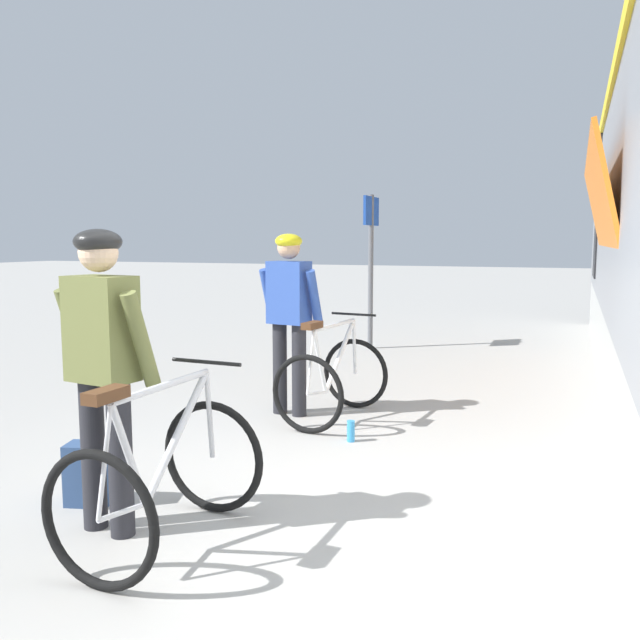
% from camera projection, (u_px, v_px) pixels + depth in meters
% --- Properties ---
extents(ground_plane, '(80.00, 80.00, 0.00)m').
position_uv_depth(ground_plane, '(318.00, 523.00, 3.96)').
color(ground_plane, '#A09E99').
extents(cyclist_near_in_olive, '(0.64, 0.36, 1.76)m').
position_uv_depth(cyclist_near_in_olive, '(103.00, 354.00, 3.73)').
color(cyclist_near_in_olive, '#232328').
rests_on(cyclist_near_in_olive, ground).
extents(cyclist_far_in_blue, '(0.64, 0.36, 1.76)m').
position_uv_depth(cyclist_far_in_blue, '(289.00, 308.00, 6.32)').
color(cyclist_far_in_blue, '#232328').
rests_on(cyclist_far_in_blue, ground).
extents(bicycle_near_silver, '(0.74, 1.09, 0.99)m').
position_uv_depth(bicycle_near_silver, '(162.00, 477.00, 3.61)').
color(bicycle_near_silver, black).
rests_on(bicycle_near_silver, ground).
extents(bicycle_far_white, '(0.82, 1.14, 0.99)m').
position_uv_depth(bicycle_far_white, '(333.00, 378.00, 6.20)').
color(bicycle_far_white, black).
rests_on(bicycle_far_white, ground).
extents(backpack_on_platform, '(0.32, 0.25, 0.40)m').
position_uv_depth(backpack_on_platform, '(89.00, 474.00, 4.23)').
color(backpack_on_platform, navy).
rests_on(backpack_on_platform, ground).
extents(water_bottle_near_the_bikes, '(0.07, 0.07, 0.18)m').
position_uv_depth(water_bottle_near_the_bikes, '(351.00, 431.00, 5.56)').
color(water_bottle_near_the_bikes, '#338CCC').
rests_on(water_bottle_near_the_bikes, ground).
extents(platform_sign_post, '(0.08, 0.70, 2.40)m').
position_uv_depth(platform_sign_post, '(371.00, 245.00, 10.20)').
color(platform_sign_post, '#595B60').
rests_on(platform_sign_post, ground).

